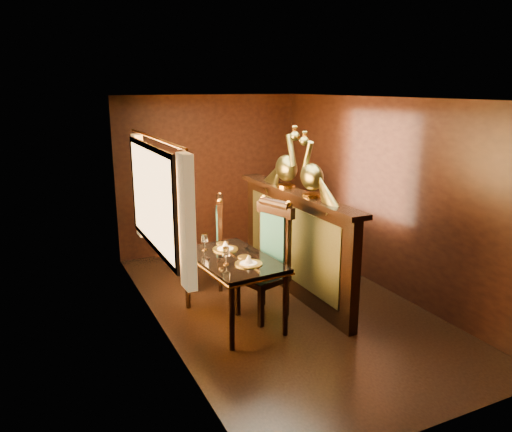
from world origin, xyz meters
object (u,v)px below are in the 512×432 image
(peacock_left, at_px, (312,165))
(peacock_right, at_px, (287,156))
(chair_left, at_px, (270,255))
(dining_table, at_px, (233,264))
(chair_right, at_px, (215,240))

(peacock_left, distance_m, peacock_right, 0.62)
(chair_left, distance_m, peacock_left, 1.15)
(dining_table, height_order, chair_right, chair_right)
(chair_right, bearing_deg, chair_left, -52.71)
(peacock_left, height_order, peacock_right, peacock_right)
(chair_left, bearing_deg, chair_right, 88.91)
(dining_table, relative_size, chair_left, 0.98)
(peacock_left, xyz_separation_m, peacock_right, (0.00, 0.62, 0.02))
(chair_left, xyz_separation_m, chair_right, (-0.29, 1.03, -0.07))
(dining_table, relative_size, peacock_right, 1.69)
(chair_left, relative_size, chair_right, 1.11)
(chair_left, relative_size, peacock_left, 1.84)
(peacock_right, bearing_deg, chair_right, 154.22)
(chair_right, distance_m, peacock_right, 1.45)
(chair_right, height_order, peacock_left, peacock_left)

